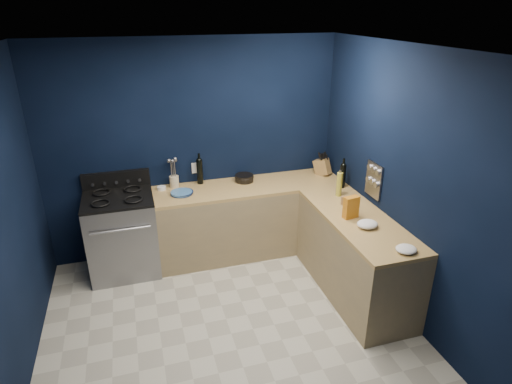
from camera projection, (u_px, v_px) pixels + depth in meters
name	position (u px, v px, depth m)	size (l,w,h in m)	color
floor	(231.00, 334.00, 4.11)	(3.50, 3.50, 0.02)	#BAB6A3
ceiling	(223.00, 49.00, 3.05)	(3.50, 3.50, 0.02)	silver
wall_back	(194.00, 150.00, 5.12)	(3.50, 0.02, 2.60)	black
wall_right	(408.00, 189.00, 4.05)	(0.02, 3.50, 2.60)	black
wall_front	(312.00, 370.00, 2.04)	(3.50, 0.02, 2.60)	black
cab_back	(250.00, 220.00, 5.35)	(2.30, 0.63, 0.86)	#907B53
top_back	(250.00, 187.00, 5.17)	(2.30, 0.63, 0.04)	olive
cab_right	(354.00, 257.00, 4.56)	(0.63, 1.67, 0.86)	#907B53
top_right	(358.00, 220.00, 4.38)	(0.63, 1.67, 0.04)	olive
gas_range	(123.00, 236.00, 4.92)	(0.76, 0.66, 0.92)	gray
oven_door	(123.00, 250.00, 4.65)	(0.59, 0.02, 0.42)	black
cooktop	(117.00, 198.00, 4.73)	(0.76, 0.66, 0.03)	black
backguard	(116.00, 180.00, 4.95)	(0.76, 0.06, 0.20)	black
spice_panel	(374.00, 180.00, 4.57)	(0.02, 0.28, 0.38)	gray
wall_outlet	(195.00, 168.00, 5.19)	(0.09, 0.02, 0.13)	white
plate_stack	(182.00, 193.00, 4.91)	(0.25, 0.25, 0.03)	teal
ramekin	(162.00, 188.00, 5.03)	(0.10, 0.10, 0.04)	white
utensil_crock	(174.00, 181.00, 5.09)	(0.11, 0.11, 0.14)	beige
wine_bottle_back	(200.00, 172.00, 5.15)	(0.07, 0.07, 0.30)	black
lemon_basket	(244.00, 178.00, 5.26)	(0.22, 0.22, 0.09)	black
knife_block	(322.00, 167.00, 5.45)	(0.11, 0.18, 0.20)	olive
wine_bottle_right	(343.00, 176.00, 5.04)	(0.07, 0.07, 0.29)	black
oil_bottle	(339.00, 184.00, 4.82)	(0.06, 0.06, 0.28)	#ABA232
spice_jar_near	(350.00, 205.00, 4.52)	(0.05, 0.05, 0.11)	olive
spice_jar_far	(343.00, 201.00, 4.64)	(0.05, 0.05, 0.10)	olive
crouton_bag	(351.00, 207.00, 4.33)	(0.16, 0.07, 0.23)	#B93917
towel_front	(367.00, 224.00, 4.17)	(0.21, 0.18, 0.07)	white
towel_end	(406.00, 249.00, 3.76)	(0.19, 0.17, 0.06)	white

